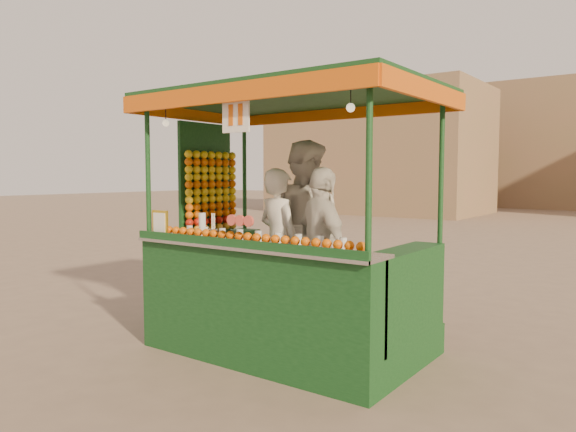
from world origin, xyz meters
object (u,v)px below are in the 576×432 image
Objects in this scene: vendor_left at (279,243)px; vendor_middle at (305,226)px; vendor_right at (322,248)px; juice_cart at (278,269)px.

vendor_middle is at bearing -89.52° from vendor_left.
vendor_left is 0.65m from vendor_right.
vendor_left is 0.41m from vendor_middle.
vendor_middle is 0.75m from vendor_right.
juice_cart is 0.35m from vendor_left.
juice_cart is 0.70m from vendor_middle.
vendor_left is 0.99× the size of vendor_right.
vendor_middle reaches higher than vendor_right.
vendor_left is at bearing 20.52° from vendor_right.
vendor_right is (0.64, -0.12, 0.01)m from vendor_left.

